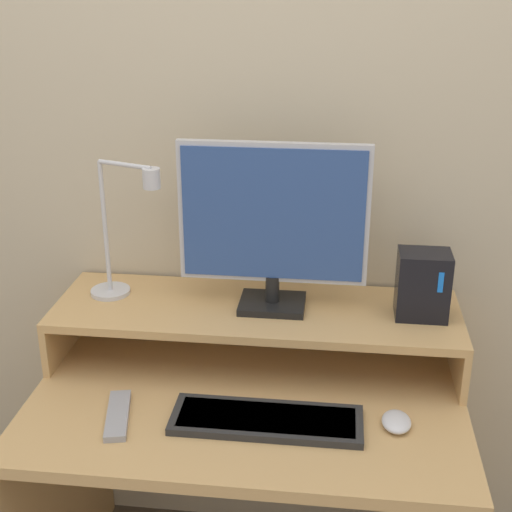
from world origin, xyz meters
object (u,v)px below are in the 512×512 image
(router_dock, at_px, (423,285))
(remote_control, at_px, (118,415))
(desk_lamp, at_px, (123,238))
(keyboard, at_px, (267,420))
(monitor, at_px, (273,222))
(mouse, at_px, (396,422))

(router_dock, height_order, remote_control, router_dock)
(desk_lamp, bearing_deg, remote_control, -78.99)
(desk_lamp, distance_m, router_dock, 0.77)
(keyboard, height_order, remote_control, keyboard)
(monitor, distance_m, desk_lamp, 0.40)
(mouse, bearing_deg, keyboard, -175.49)
(monitor, height_order, mouse, monitor)
(monitor, relative_size, remote_control, 2.47)
(router_dock, xyz_separation_m, remote_control, (-0.71, -0.31, -0.23))
(desk_lamp, distance_m, mouse, 0.82)
(keyboard, distance_m, mouse, 0.30)
(desk_lamp, relative_size, router_dock, 2.16)
(router_dock, bearing_deg, keyboard, -140.91)
(remote_control, bearing_deg, keyboard, 3.42)
(desk_lamp, height_order, remote_control, desk_lamp)
(monitor, relative_size, router_dock, 2.75)
(router_dock, bearing_deg, desk_lamp, 178.65)
(desk_lamp, bearing_deg, monitor, -1.52)
(router_dock, height_order, mouse, router_dock)
(desk_lamp, height_order, mouse, desk_lamp)
(desk_lamp, bearing_deg, keyboard, -37.13)
(monitor, bearing_deg, mouse, -41.52)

